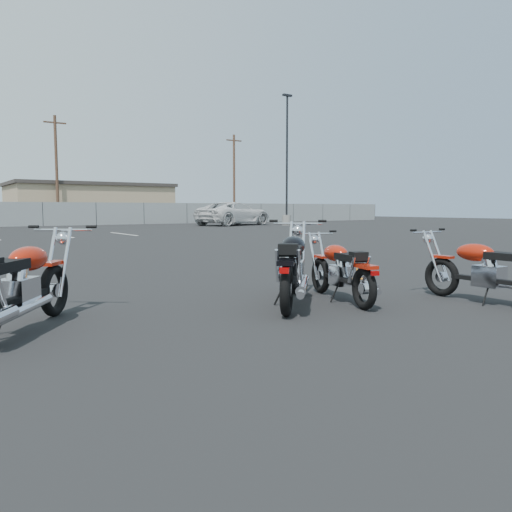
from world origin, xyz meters
TOP-DOWN VIEW (x-y plane):
  - ground at (0.00, 0.00)m, footprint 120.00×120.00m
  - motorcycle_front_red at (-2.88, 0.52)m, footprint 1.71×2.06m
  - motorcycle_second_black at (0.49, 0.12)m, footprint 1.91×2.02m
  - motorcycle_third_red at (1.23, -0.06)m, footprint 0.99×1.97m
  - motorcycle_rear_red at (2.76, -1.34)m, footprint 0.80×2.07m
  - training_cone_near at (3.03, 1.45)m, footprint 0.26×0.26m
  - light_pole_east at (20.22, 25.97)m, footprint 0.80×0.70m
  - tan_building_east at (10.00, 44.00)m, footprint 14.40×9.40m
  - utility_pole_c at (6.00, 39.00)m, footprint 1.80×0.24m
  - utility_pole_d at (24.00, 40.00)m, footprint 1.80×0.24m
  - white_van at (16.85, 28.38)m, footprint 5.11×8.12m

SIDE VIEW (x-z plane):
  - ground at x=0.00m, z-range 0.00..0.00m
  - training_cone_near at x=3.03m, z-range 0.00..0.31m
  - motorcycle_third_red at x=1.23m, z-range -0.04..0.93m
  - motorcycle_rear_red at x=2.76m, z-range -0.05..0.97m
  - motorcycle_front_red at x=-2.88m, z-range -0.05..1.06m
  - motorcycle_second_black at x=0.49m, z-range -0.05..1.10m
  - white_van at x=16.85m, z-range 0.00..2.87m
  - tan_building_east at x=10.00m, z-range 0.01..3.71m
  - light_pole_east at x=20.22m, z-range -2.43..7.63m
  - utility_pole_c at x=6.00m, z-range 0.19..9.19m
  - utility_pole_d at x=24.00m, z-range 0.19..9.19m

